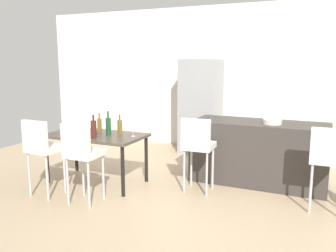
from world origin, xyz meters
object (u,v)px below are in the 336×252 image
object	(u,v)px
dining_chair_near	(42,146)
wine_glass_corner	(63,127)
wine_glass_right	(133,128)
bar_chair_left	(198,143)
wine_bottle_near	(99,125)
dining_table	(96,139)
wine_glass_far	(72,125)
dining_chair_far	(81,151)
kitchen_island	(259,153)
fruit_bowl	(272,122)
bar_chair_middle	(328,156)
wine_bottle_end	(108,126)
wine_bottle_middle	(120,126)
wine_bottle_left	(94,129)
refrigerator	(201,106)

from	to	relation	value
dining_chair_near	wine_glass_corner	distance (m)	0.50
wine_glass_right	bar_chair_left	bearing A→B (deg)	8.67
wine_glass_corner	wine_bottle_near	bearing A→B (deg)	55.67
dining_table	wine_glass_far	distance (m)	0.42
dining_chair_far	dining_table	bearing A→B (deg)	113.13
kitchen_island	fruit_bowl	world-z (taller)	fruit_bowl
fruit_bowl	kitchen_island	bearing A→B (deg)	152.40
bar_chair_middle	wine_bottle_end	distance (m)	2.93
dining_table	wine_bottle_middle	xyz separation A→B (m)	(0.30, 0.17, 0.18)
wine_bottle_near	fruit_bowl	xyz separation A→B (m)	(2.44, 0.73, 0.11)
kitchen_island	dining_chair_far	distance (m)	2.58
dining_chair_near	kitchen_island	bearing A→B (deg)	34.88
bar_chair_left	wine_bottle_left	size ratio (longest dim) A/B	3.19
wine_bottle_left	wine_bottle_end	bearing A→B (deg)	70.49
dining_table	dining_chair_far	bearing A→B (deg)	-66.87
dining_table	dining_chair_far	size ratio (longest dim) A/B	1.36
wine_glass_far	wine_bottle_middle	bearing A→B (deg)	21.09
wine_glass_far	fruit_bowl	bearing A→B (deg)	19.73
wine_bottle_middle	wine_glass_far	xyz separation A→B (m)	(-0.67, -0.26, 0.02)
wine_bottle_near	bar_chair_middle	bearing A→B (deg)	1.17
wine_bottle_left	wine_glass_right	xyz separation A→B (m)	(0.44, 0.33, -0.01)
bar_chair_left	kitchen_island	bearing A→B (deg)	48.01
bar_chair_middle	dining_chair_far	distance (m)	2.98
dining_table	wine_bottle_end	distance (m)	0.30
refrigerator	wine_bottle_left	bearing A→B (deg)	-103.47
wine_bottle_end	bar_chair_left	bearing A→B (deg)	10.22
kitchen_island	fruit_bowl	bearing A→B (deg)	-27.60
kitchen_island	wine_glass_far	size ratio (longest dim) A/B	11.15
wine_bottle_near	fruit_bowl	bearing A→B (deg)	16.73
dining_chair_near	refrigerator	distance (m)	3.38
dining_table	wine_bottle_near	world-z (taller)	wine_bottle_near
wine_bottle_near	wine_bottle_middle	world-z (taller)	wine_bottle_near
wine_bottle_near	kitchen_island	bearing A→B (deg)	20.27
bar_chair_middle	wine_glass_right	size ratio (longest dim) A/B	6.03
dining_table	wine_glass_far	size ratio (longest dim) A/B	8.22
dining_chair_far	wine_bottle_near	size ratio (longest dim) A/B	3.59
kitchen_island	dining_chair_near	xyz separation A→B (m)	(-2.52, -1.76, 0.24)
bar_chair_left	dining_table	distance (m)	1.53
kitchen_island	wine_bottle_middle	distance (m)	2.10
wine_bottle_end	wine_bottle_near	size ratio (longest dim) A/B	1.22
bar_chair_left	dining_chair_far	world-z (taller)	same
kitchen_island	bar_chair_middle	xyz separation A→B (m)	(0.93, -0.77, 0.24)
dining_chair_near	wine_bottle_left	xyz separation A→B (m)	(0.46, 0.52, 0.17)
wine_bottle_left	refrigerator	bearing A→B (deg)	76.53
bar_chair_left	wine_bottle_near	size ratio (longest dim) A/B	3.59
dining_chair_near	bar_chair_middle	bearing A→B (deg)	16.01
wine_bottle_middle	wine_glass_right	world-z (taller)	wine_bottle_middle
refrigerator	bar_chair_middle	bearing A→B (deg)	-43.07
dining_chair_near	wine_glass_right	world-z (taller)	dining_chair_near
bar_chair_left	wine_glass_far	distance (m)	1.91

